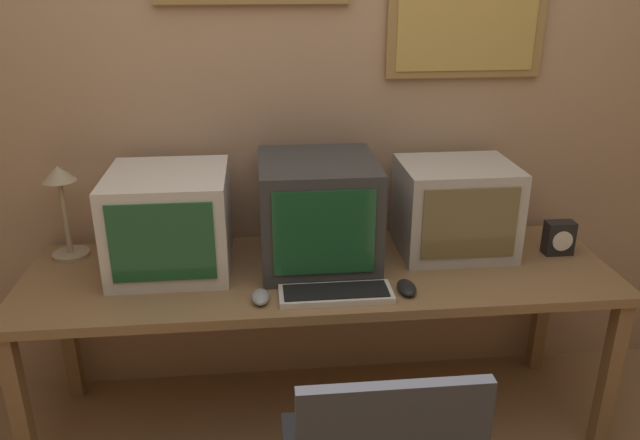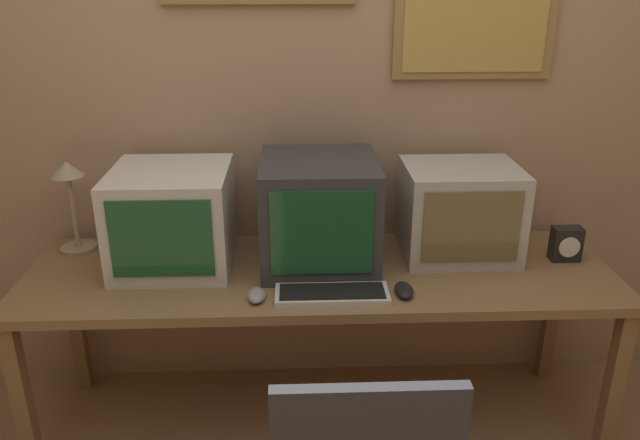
% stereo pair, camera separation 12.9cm
% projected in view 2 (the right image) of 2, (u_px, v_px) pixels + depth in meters
% --- Properties ---
extents(wall_back, '(8.00, 0.08, 2.60)m').
position_uv_depth(wall_back, '(317.00, 91.00, 2.49)').
color(wall_back, tan).
rests_on(wall_back, ground_plane).
extents(desk, '(2.20, 0.67, 0.70)m').
position_uv_depth(desk, '(320.00, 285.00, 2.38)').
color(desk, olive).
rests_on(desk, ground_plane).
extents(monitor_left, '(0.43, 0.45, 0.37)m').
position_uv_depth(monitor_left, '(173.00, 218.00, 2.34)').
color(monitor_left, beige).
rests_on(monitor_left, desk).
extents(monitor_center, '(0.43, 0.46, 0.40)m').
position_uv_depth(monitor_center, '(319.00, 212.00, 2.35)').
color(monitor_center, '#333333').
rests_on(monitor_center, desk).
extents(monitor_right, '(0.44, 0.37, 0.36)m').
position_uv_depth(monitor_right, '(459.00, 211.00, 2.43)').
color(monitor_right, '#B7B2A8').
rests_on(monitor_right, desk).
extents(keyboard_main, '(0.39, 0.14, 0.03)m').
position_uv_depth(keyboard_main, '(332.00, 294.00, 2.15)').
color(keyboard_main, beige).
rests_on(keyboard_main, desk).
extents(mouse_near_keyboard, '(0.07, 0.12, 0.03)m').
position_uv_depth(mouse_near_keyboard, '(404.00, 290.00, 2.17)').
color(mouse_near_keyboard, black).
rests_on(mouse_near_keyboard, desk).
extents(mouse_far_corner, '(0.06, 0.10, 0.04)m').
position_uv_depth(mouse_far_corner, '(257.00, 295.00, 2.13)').
color(mouse_far_corner, gray).
rests_on(mouse_far_corner, desk).
extents(desk_clock, '(0.11, 0.07, 0.14)m').
position_uv_depth(desk_clock, '(566.00, 244.00, 2.41)').
color(desk_clock, black).
rests_on(desk_clock, desk).
extents(desk_lamp, '(0.14, 0.14, 0.37)m').
position_uv_depth(desk_lamp, '(70.00, 192.00, 2.43)').
color(desk_lamp, tan).
rests_on(desk_lamp, desk).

